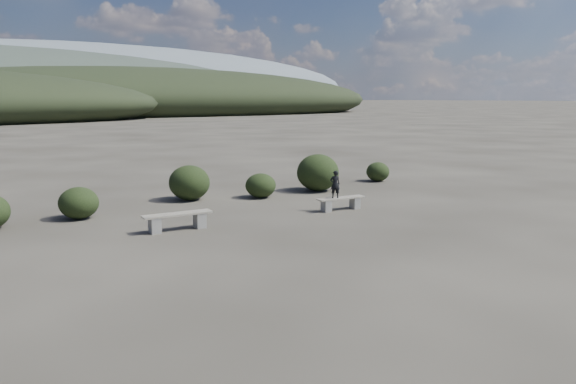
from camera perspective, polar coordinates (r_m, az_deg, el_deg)
ground at (r=13.34m, az=8.94°, el=-6.70°), size 1200.00×1200.00×0.00m
bench_left at (r=16.15m, az=-11.15°, el=-2.80°), size 2.00×0.56×0.49m
bench_right at (r=18.78m, az=5.38°, el=-1.06°), size 1.75×0.54×0.43m
seated_person at (r=18.54m, az=4.81°, el=0.79°), size 0.40×0.34×0.92m
shrub_a at (r=18.50m, az=-20.49°, el=-1.05°), size 1.21×1.21×0.99m
shrub_b at (r=20.80m, az=-9.99°, el=0.94°), size 1.49×1.49×1.28m
shrub_c at (r=21.02m, az=-2.80°, el=0.66°), size 1.15×1.15×0.92m
shrub_d at (r=22.53m, az=3.05°, el=1.99°), size 1.69×1.69×1.48m
shrub_e at (r=25.45m, az=9.11°, el=2.05°), size 1.03×1.03×0.86m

